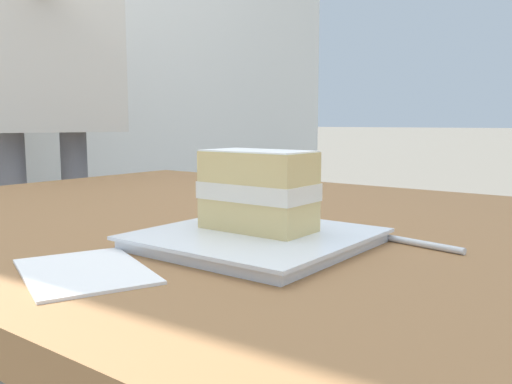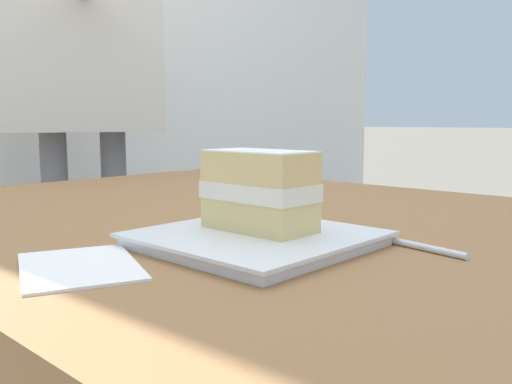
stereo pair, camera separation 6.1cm
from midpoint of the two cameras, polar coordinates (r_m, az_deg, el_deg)
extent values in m
cylinder|color=olive|center=(1.61, -10.38, -11.59)|extent=(0.07, 0.07, 0.68)
cube|color=olive|center=(0.82, -1.95, -3.94)|extent=(1.37, 0.93, 0.04)
cube|color=white|center=(0.62, -2.83, -5.19)|extent=(0.22, 0.22, 0.01)
cube|color=white|center=(0.62, -2.83, -4.47)|extent=(0.23, 0.23, 0.00)
cube|color=#E0C17A|center=(0.63, -2.57, -2.41)|extent=(0.13, 0.07, 0.04)
cube|color=white|center=(0.62, -2.58, 0.10)|extent=(0.13, 0.07, 0.02)
sphere|color=red|center=(0.63, 1.35, 0.42)|extent=(0.01, 0.01, 0.01)
sphere|color=red|center=(0.67, -3.08, 0.81)|extent=(0.02, 0.02, 0.02)
sphere|color=red|center=(0.65, -0.55, 0.56)|extent=(0.01, 0.01, 0.01)
cube|color=#E0C17A|center=(0.62, -2.59, 2.63)|extent=(0.13, 0.07, 0.04)
cube|color=white|center=(0.62, -2.60, 4.34)|extent=(0.12, 0.07, 0.00)
cylinder|color=silver|center=(0.64, 12.99, -5.09)|extent=(0.14, 0.03, 0.01)
cube|color=silver|center=(0.69, 7.14, -4.05)|extent=(0.03, 0.03, 0.01)
cube|color=white|center=(0.55, -20.74, -7.84)|extent=(0.18, 0.16, 0.00)
cylinder|color=slate|center=(1.74, -24.74, -8.12)|extent=(0.08, 0.08, 0.83)
cylinder|color=slate|center=(1.77, -19.13, -7.59)|extent=(0.08, 0.08, 0.83)
cube|color=beige|center=(1.72, -23.10, 15.73)|extent=(0.34, 0.49, 0.59)
camera|label=1|loc=(0.03, -92.86, -0.37)|focal=37.97mm
camera|label=2|loc=(0.03, 87.14, 0.37)|focal=37.97mm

